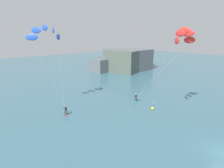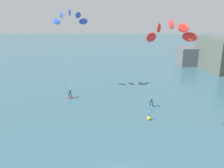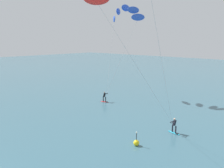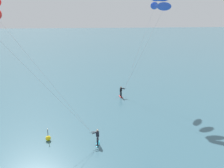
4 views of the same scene
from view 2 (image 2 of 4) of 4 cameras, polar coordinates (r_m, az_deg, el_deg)
The scene contains 3 objects.
kitesurfer_nearshore at distance 32.28m, azimuth 13.08°, elevation 10.70°, with size 6.30×10.62×15.04m.
kitesurfer_mid_water at distance 49.98m, azimuth -9.09°, elevation 13.99°, with size 6.77×6.80×15.61m.
marker_buoy at distance 39.23m, azimuth 8.49°, elevation -7.55°, with size 0.56×0.56×1.38m.
Camera 2 is at (-0.85, -21.29, 17.10)m, focal length 41.00 mm.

